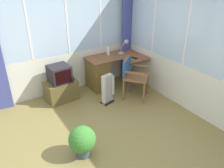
# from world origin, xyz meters

# --- Properties ---
(ground) EXTENTS (4.99, 5.49, 0.06)m
(ground) POSITION_xyz_m (0.00, 0.00, -0.03)
(ground) COLOR olive
(north_window_panel) EXTENTS (3.99, 0.07, 2.53)m
(north_window_panel) POSITION_xyz_m (-0.00, 2.28, 1.26)
(north_window_panel) COLOR silver
(north_window_panel) RESTS_ON ground
(east_window_panel) EXTENTS (0.07, 4.49, 2.53)m
(east_window_panel) POSITION_xyz_m (2.03, 0.00, 1.26)
(east_window_panel) COLOR silver
(east_window_panel) RESTS_ON ground
(curtain_corner) EXTENTS (0.31, 0.11, 2.43)m
(curtain_corner) POSITION_xyz_m (1.90, 2.15, 1.21)
(curtain_corner) COLOR #444B97
(curtain_corner) RESTS_ON ground
(desk) EXTENTS (1.27, 0.89, 0.73)m
(desk) POSITION_xyz_m (1.00, 1.92, 0.40)
(desk) COLOR brown
(desk) RESTS_ON ground
(desk_lamp) EXTENTS (0.24, 0.21, 0.34)m
(desk_lamp) POSITION_xyz_m (1.66, 1.91, 0.95)
(desk_lamp) COLOR #B2B7BC
(desk_lamp) RESTS_ON desk
(tv_remote) EXTENTS (0.10, 0.16, 0.02)m
(tv_remote) POSITION_xyz_m (1.65, 1.53, 0.75)
(tv_remote) COLOR black
(tv_remote) RESTS_ON desk
(spray_bottle) EXTENTS (0.06, 0.06, 0.22)m
(spray_bottle) POSITION_xyz_m (1.27, 2.03, 0.84)
(spray_bottle) COLOR silver
(spray_bottle) RESTS_ON desk
(wooden_armchair) EXTENTS (0.68, 0.68, 0.89)m
(wooden_armchair) POSITION_xyz_m (1.35, 1.22, 0.58)
(wooden_armchair) COLOR brown
(wooden_armchair) RESTS_ON ground
(tv_on_stand) EXTENTS (0.67, 0.49, 0.79)m
(tv_on_stand) POSITION_xyz_m (0.00, 1.90, 0.35)
(tv_on_stand) COLOR brown
(tv_on_stand) RESTS_ON ground
(space_heater) EXTENTS (0.33, 0.23, 0.64)m
(space_heater) POSITION_xyz_m (0.79, 1.27, 0.33)
(space_heater) COLOR silver
(space_heater) RESTS_ON ground
(potted_plant) EXTENTS (0.41, 0.41, 0.51)m
(potted_plant) POSITION_xyz_m (-0.34, 0.13, 0.29)
(potted_plant) COLOR #3D4C5B
(potted_plant) RESTS_ON ground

